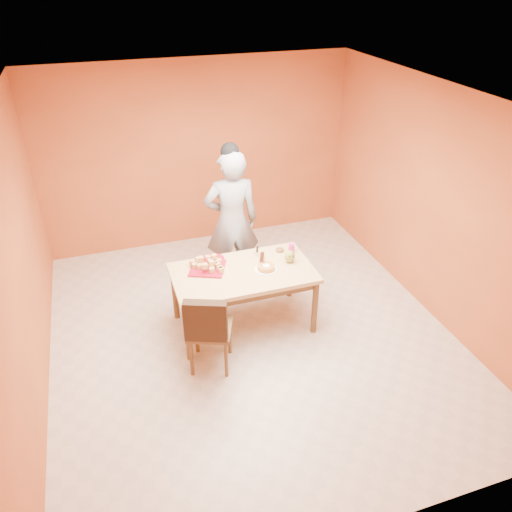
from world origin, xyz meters
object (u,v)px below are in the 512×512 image
object	(u,v)px
dining_table	(243,278)
dining_chair	(210,328)
pastry_platter	(208,268)
sponge_cake	(266,267)
checker_tin	(280,250)
red_dinner_plate	(214,259)
egg_ornament	(290,257)
person	(232,222)
magenta_glass	(291,248)

from	to	relation	value
dining_table	dining_chair	world-z (taller)	dining_chair
dining_table	pastry_platter	world-z (taller)	pastry_platter
sponge_cake	checker_tin	xyz separation A→B (m)	(0.30, 0.34, -0.02)
dining_chair	sponge_cake	size ratio (longest dim) A/B	4.98
dining_chair	red_dinner_plate	world-z (taller)	dining_chair
sponge_cake	checker_tin	world-z (taller)	sponge_cake
pastry_platter	egg_ornament	xyz separation A→B (m)	(0.94, -0.16, 0.07)
pastry_platter	dining_chair	bearing A→B (deg)	-102.52
sponge_cake	checker_tin	bearing A→B (deg)	49.39
dining_table	pastry_platter	bearing A→B (deg)	154.45
pastry_platter	checker_tin	distance (m)	0.93
dining_table	checker_tin	bearing A→B (deg)	27.46
dining_table	checker_tin	xyz separation A→B (m)	(0.55, 0.29, 0.11)
person	magenta_glass	xyz separation A→B (m)	(0.56, -0.64, -0.14)
red_dinner_plate	checker_tin	distance (m)	0.81
pastry_platter	sponge_cake	distance (m)	0.67
person	magenta_glass	world-z (taller)	person
dining_chair	magenta_glass	xyz separation A→B (m)	(1.21, 0.79, 0.30)
dining_chair	person	bearing A→B (deg)	86.81
magenta_glass	checker_tin	xyz separation A→B (m)	(-0.13, 0.06, -0.04)
person	red_dinner_plate	world-z (taller)	person
dining_table	person	bearing A→B (deg)	82.10
magenta_glass	dining_chair	bearing A→B (deg)	-147.04
pastry_platter	sponge_cake	xyz separation A→B (m)	(0.63, -0.23, 0.02)
dining_table	magenta_glass	distance (m)	0.73
red_dinner_plate	checker_tin	size ratio (longest dim) A/B	2.58
pastry_platter	checker_tin	size ratio (longest dim) A/B	3.91
dining_chair	checker_tin	bearing A→B (deg)	59.37
person	pastry_platter	bearing A→B (deg)	59.64
person	checker_tin	world-z (taller)	person
dining_chair	egg_ornament	size ratio (longest dim) A/B	6.37
dining_chair	magenta_glass	world-z (taller)	dining_chair
person	checker_tin	distance (m)	0.74
red_dinner_plate	egg_ornament	distance (m)	0.89
checker_tin	red_dinner_plate	bearing A→B (deg)	175.62
dining_table	egg_ornament	xyz separation A→B (m)	(0.57, 0.01, 0.17)
egg_ornament	dining_chair	bearing A→B (deg)	-165.23
magenta_glass	person	bearing A→B (deg)	131.27
sponge_cake	dining_table	bearing A→B (deg)	167.74
dining_table	dining_chair	bearing A→B (deg)	-133.53
red_dinner_plate	magenta_glass	world-z (taller)	magenta_glass
dining_table	red_dinner_plate	world-z (taller)	red_dinner_plate
magenta_glass	egg_ornament	bearing A→B (deg)	-116.79
sponge_cake	egg_ornament	distance (m)	0.32
sponge_cake	magenta_glass	size ratio (longest dim) A/B	1.94
sponge_cake	checker_tin	distance (m)	0.45
dining_table	sponge_cake	world-z (taller)	sponge_cake
person	egg_ornament	xyz separation A→B (m)	(0.45, -0.85, -0.11)
pastry_platter	magenta_glass	xyz separation A→B (m)	(1.05, 0.05, 0.04)
egg_ornament	checker_tin	size ratio (longest dim) A/B	1.59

